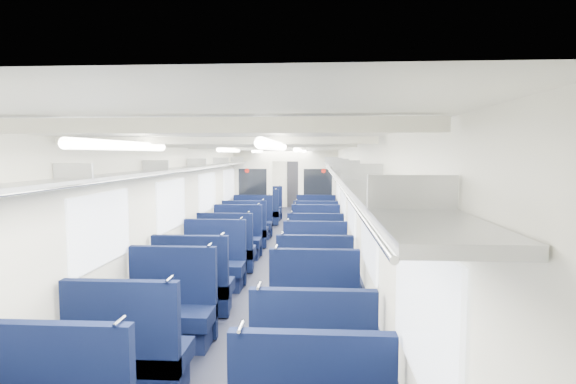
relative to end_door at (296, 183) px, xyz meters
The scene contains 33 objects.
floor 9.00m from the end_door, 90.00° to the right, with size 2.80×18.00×0.01m, color black.
ceiling 9.04m from the end_door, 90.00° to the right, with size 2.80×18.00×0.01m, color white.
wall_left 9.05m from the end_door, 98.90° to the right, with size 0.02×18.00×2.35m, color silver.
dado_left 9.07m from the end_door, 98.81° to the right, with size 0.03×17.90×0.70m, color black.
wall_right 9.05m from the end_door, 81.10° to the right, with size 0.02×18.00×2.35m, color silver.
dado_right 9.07m from the end_door, 81.19° to the right, with size 0.03×17.90×0.70m, color black.
wall_far 0.19m from the end_door, 90.00° to the left, with size 2.80×0.02×2.35m, color silver.
luggage_rack_left 9.07m from the end_door, 97.73° to the right, with size 0.36×17.40×0.18m.
luggage_rack_right 9.07m from the end_door, 82.27° to the right, with size 0.36×17.40×0.18m.
windows 9.41m from the end_door, 90.00° to the right, with size 2.78×15.60×0.75m.
ceiling_fittings 9.29m from the end_door, 90.00° to the right, with size 2.70×16.06×0.11m.
end_door is the anchor object (origin of this frame).
bulkhead 6.49m from the end_door, 90.00° to the right, with size 2.80×0.10×2.35m.
seat_4 14.87m from the end_door, 93.20° to the right, with size 1.03×0.57×1.15m.
seat_5 15.02m from the end_door, 86.83° to the right, with size 1.03×0.57×1.15m.
seat_6 13.71m from the end_door, 93.47° to the right, with size 1.03×0.57×1.15m.
seat_7 13.76m from the end_door, 86.54° to the right, with size 1.03×0.57×1.15m.
seat_8 12.71m from the end_door, 93.75° to the right, with size 1.03×0.57×1.15m.
seat_9 12.58m from the end_door, 86.21° to the right, with size 1.03×0.57×1.15m.
seat_10 11.49m from the end_door, 94.15° to the right, with size 1.03×0.57×1.15m.
seat_11 11.60m from the end_door, 85.89° to the right, with size 1.03×0.57×1.15m.
seat_12 10.41m from the end_door, 94.58° to the right, with size 1.03×0.57×1.15m.
seat_13 10.35m from the end_door, 85.39° to the right, with size 1.03×0.57×1.15m.
seat_14 9.30m from the end_door, 95.13° to the right, with size 1.03×0.57×1.15m.
seat_15 9.20m from the end_door, 84.81° to the right, with size 1.03×0.57×1.15m.
seat_16 8.20m from the end_door, 95.83° to the right, with size 1.03×0.57×1.15m.
seat_17 8.18m from the end_door, 84.16° to the right, with size 1.03×0.57×1.15m.
seat_18 7.03m from the end_door, 96.80° to the right, with size 1.03×0.57×1.15m.
seat_19 6.91m from the end_door, 83.07° to the right, with size 1.03×0.57×1.15m.
seat_20 4.85m from the end_door, 99.95° to the right, with size 1.03×0.57×1.15m.
seat_21 4.90m from the end_door, 80.17° to the right, with size 1.03×0.57×1.15m.
seat_22 3.78m from the end_door, 102.89° to the right, with size 1.03×0.57×1.15m.
seat_23 3.79m from the end_door, 77.17° to the right, with size 1.03×0.57×1.15m.
Camera 1 is at (0.86, -9.77, 2.20)m, focal length 28.52 mm.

